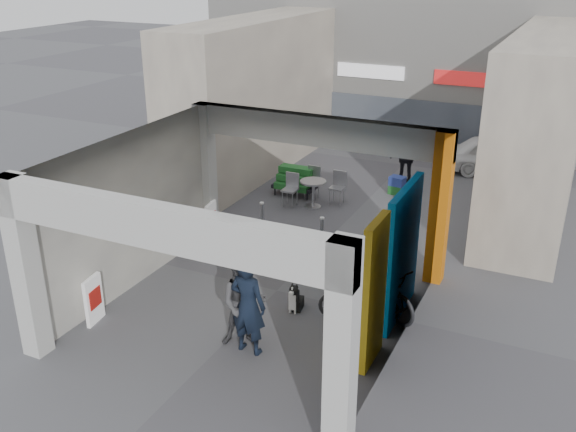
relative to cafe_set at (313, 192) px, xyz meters
The scene contains 21 objects.
ground 5.47m from the cafe_set, 75.08° to the right, with size 90.00×90.00×0.00m, color #4E4F53.
arcade_canopy 6.69m from the cafe_set, 72.30° to the right, with size 6.40×6.45×6.40m.
far_building 9.56m from the cafe_set, 80.85° to the left, with size 18.00×4.08×8.00m.
plaza_bldg_left 4.38m from the cafe_set, 144.27° to the left, with size 2.00×9.00×5.00m, color #BDB29C.
plaza_bldg_right 6.67m from the cafe_set, 20.66° to the left, with size 2.00×9.00×5.00m, color #BDB29C.
bollard_left 2.72m from the cafe_set, 96.41° to the right, with size 0.09×0.09×0.89m, color gray.
bollard_center 3.15m from the cafe_set, 62.70° to the right, with size 0.09×0.09×0.81m, color gray.
bollard_right 4.19m from the cafe_set, 44.54° to the right, with size 0.09×0.09×0.88m, color gray.
advert_board_near 8.10m from the cafe_set, 99.52° to the right, with size 0.17×0.56×1.00m.
advert_board_far 3.79m from the cafe_set, 110.75° to the right, with size 0.17×0.56×1.00m.
cafe_set is the anchor object (origin of this frame).
produce_stand 0.87m from the cafe_set, 154.31° to the left, with size 1.30×0.70×0.85m.
crate_stack 2.72m from the cafe_set, 41.29° to the left, with size 0.50×0.41×0.56m.
border_collie 6.24m from the cafe_set, 70.11° to the right, with size 0.24×0.48×0.66m.
man_with_dog 7.83m from the cafe_set, 75.51° to the right, with size 0.71×0.46×1.94m, color black.
man_back_turned 7.61m from the cafe_set, 76.59° to the right, with size 0.86×0.67×1.78m, color #3F3F41.
man_elderly 5.87m from the cafe_set, 55.42° to the right, with size 0.76×0.49×1.56m, color #5B76B1.
man_crates 3.54m from the cafe_set, 54.81° to the left, with size 1.04×0.43×1.78m, color black.
bicycle_front 6.34m from the cafe_set, 54.25° to the right, with size 0.71×2.04×1.07m, color black.
bicycle_rear 6.68m from the cafe_set, 58.88° to the right, with size 0.46×1.62×0.97m, color black.
white_van 6.92m from the cafe_set, 48.50° to the left, with size 1.48×3.69×1.26m, color white.
Camera 1 is at (5.58, -11.17, 6.97)m, focal length 40.00 mm.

